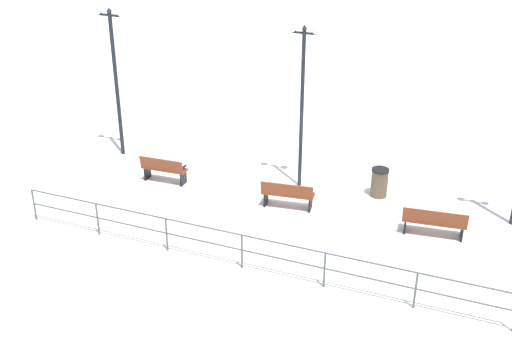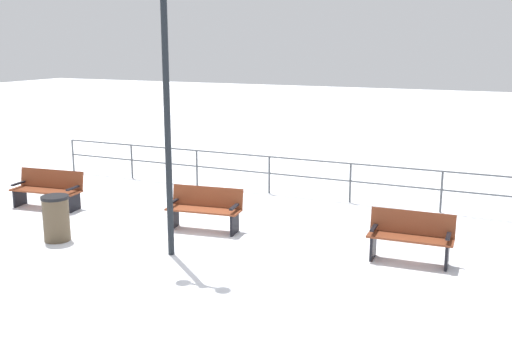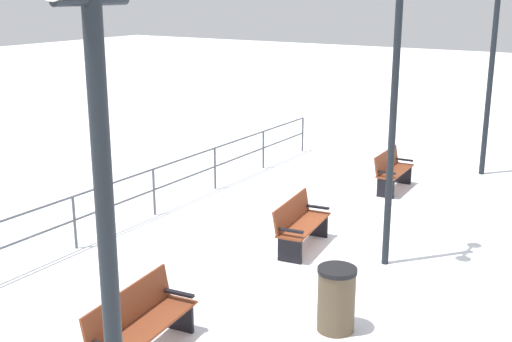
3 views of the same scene
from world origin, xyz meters
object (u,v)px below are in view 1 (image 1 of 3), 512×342
object	(u,v)px
bench_third	(164,169)
lamppost_far	(115,65)
bench_nearest	(434,221)
lamppost_middle	(303,79)
bench_second	(288,194)
trash_bin	(379,182)

from	to	relation	value
bench_third	lamppost_far	xyz separation A→B (m)	(1.42, 2.45, 2.70)
bench_nearest	lamppost_middle	size ratio (longest dim) A/B	0.34
bench_second	lamppost_far	size ratio (longest dim) A/B	0.32
lamppost_middle	trash_bin	world-z (taller)	lamppost_middle
lamppost_middle	trash_bin	xyz separation A→B (m)	(0.25, -2.44, -3.00)
lamppost_middle	lamppost_far	xyz separation A→B (m)	(-0.00, 6.47, -0.28)
bench_second	bench_third	bearing A→B (deg)	81.01
bench_second	lamppost_middle	world-z (taller)	lamppost_middle
bench_second	lamppost_far	xyz separation A→B (m)	(1.53, 6.62, 2.71)
bench_third	bench_second	bearing A→B (deg)	-94.07
lamppost_far	trash_bin	xyz separation A→B (m)	(0.25, -8.91, -2.72)
bench_nearest	lamppost_middle	distance (m)	5.47
bench_nearest	bench_second	size ratio (longest dim) A/B	1.10
bench_second	lamppost_far	bearing A→B (deg)	69.57
lamppost_far	trash_bin	size ratio (longest dim) A/B	5.63
bench_third	lamppost_middle	size ratio (longest dim) A/B	0.29
bench_second	trash_bin	bearing A→B (deg)	-59.63
trash_bin	bench_second	bearing A→B (deg)	127.77
bench_nearest	lamppost_middle	world-z (taller)	lamppost_middle
bench_nearest	lamppost_far	world-z (taller)	lamppost_far
bench_second	bench_nearest	bearing A→B (deg)	-97.32
bench_second	lamppost_far	distance (m)	7.31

